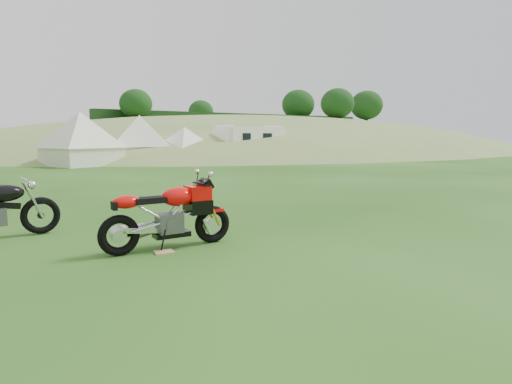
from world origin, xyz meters
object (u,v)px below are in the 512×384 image
sport_motorcycle (168,210)px  tent_right (185,143)px  tent_left (81,140)px  plywood_board (164,252)px  tent_mid (140,139)px  caravan (250,143)px

sport_motorcycle → tent_right: bearing=67.0°
sport_motorcycle → tent_left: size_ratio=0.58×
plywood_board → tent_mid: bearing=73.0°
tent_left → tent_mid: 3.87m
tent_mid → caravan: size_ratio=0.67×
tent_left → plywood_board: bearing=-117.8°
sport_motorcycle → tent_right: size_ratio=0.69×
sport_motorcycle → plywood_board: (-0.14, -0.18, -0.55)m
sport_motorcycle → tent_mid: (6.12, 20.28, 0.83)m
tent_mid → caravan: bearing=1.1°
sport_motorcycle → caravan: caravan is taller
sport_motorcycle → tent_left: 19.20m
plywood_board → tent_right: 21.16m
tent_mid → caravan: (6.85, -1.72, -0.27)m
sport_motorcycle → tent_right: (8.53, 19.08, 0.60)m
plywood_board → tent_right: (8.68, 19.26, 1.15)m
sport_motorcycle → caravan: (12.97, 18.55, 0.56)m
tent_right → plywood_board: bearing=-131.2°
tent_mid → caravan: 7.07m
tent_mid → tent_right: size_ratio=1.19×
tent_left → tent_mid: size_ratio=1.01×
tent_right → caravan: tent_right is taller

